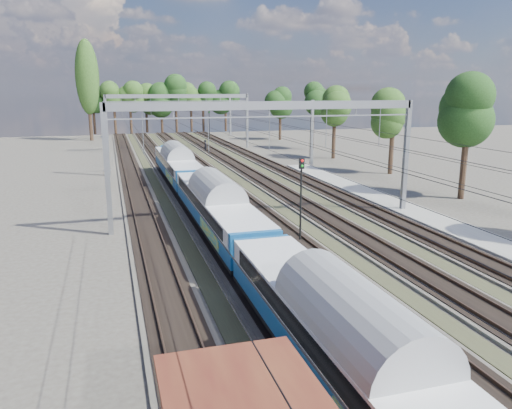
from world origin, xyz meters
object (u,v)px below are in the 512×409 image
object	(u,v)px
signal_near	(301,190)
emu_train	(218,202)
signal_far	(209,121)
worker	(206,146)

from	to	relation	value
signal_near	emu_train	bearing A→B (deg)	164.86
emu_train	signal_near	size ratio (longest dim) A/B	10.77
signal_near	signal_far	bearing A→B (deg)	96.51
worker	signal_far	world-z (taller)	signal_far
signal_far	signal_near	bearing A→B (deg)	-92.75
worker	signal_far	size ratio (longest dim) A/B	0.32
worker	emu_train	bearing A→B (deg)	171.83
emu_train	signal_far	xyz separation A→B (m)	(12.47, 66.26, 1.28)
emu_train	signal_near	bearing A→B (deg)	-27.90
worker	signal_far	xyz separation A→B (m)	(4.43, 19.27, 2.79)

